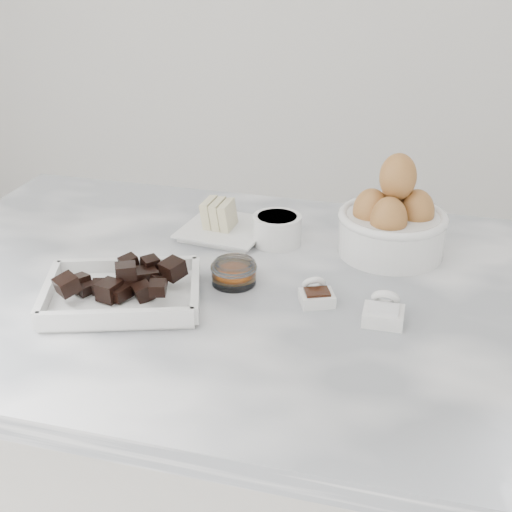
{
  "coord_description": "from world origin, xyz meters",
  "views": [
    {
      "loc": [
        0.3,
        -0.99,
        1.49
      ],
      "look_at": [
        0.02,
        0.03,
        0.98
      ],
      "focal_mm": 50.0,
      "sensor_mm": 36.0,
      "label": 1
    }
  ],
  "objects_px": {
    "chocolate_dish": "(122,288)",
    "butter_plate": "(225,223)",
    "salt_spoon": "(384,311)",
    "sugar_ramekin": "(277,228)",
    "egg_bowl": "(392,222)",
    "vanilla_spoon": "(316,294)",
    "zest_bowl": "(234,273)",
    "honey_bowl": "(234,269)"
  },
  "relations": [
    {
      "from": "sugar_ramekin",
      "to": "salt_spoon",
      "type": "xyz_separation_m",
      "value": [
        0.22,
        -0.22,
        -0.01
      ]
    },
    {
      "from": "egg_bowl",
      "to": "salt_spoon",
      "type": "bearing_deg",
      "value": -86.69
    },
    {
      "from": "chocolate_dish",
      "to": "sugar_ramekin",
      "type": "height_order",
      "value": "chocolate_dish"
    },
    {
      "from": "salt_spoon",
      "to": "sugar_ramekin",
      "type": "bearing_deg",
      "value": 134.32
    },
    {
      "from": "butter_plate",
      "to": "sugar_ramekin",
      "type": "height_order",
      "value": "butter_plate"
    },
    {
      "from": "egg_bowl",
      "to": "salt_spoon",
      "type": "relative_size",
      "value": 2.6
    },
    {
      "from": "butter_plate",
      "to": "vanilla_spoon",
      "type": "relative_size",
      "value": 2.26
    },
    {
      "from": "butter_plate",
      "to": "honey_bowl",
      "type": "relative_size",
      "value": 2.39
    },
    {
      "from": "sugar_ramekin",
      "to": "vanilla_spoon",
      "type": "bearing_deg",
      "value": -60.51
    },
    {
      "from": "egg_bowl",
      "to": "salt_spoon",
      "type": "xyz_separation_m",
      "value": [
        0.01,
        -0.24,
        -0.05
      ]
    },
    {
      "from": "sugar_ramekin",
      "to": "egg_bowl",
      "type": "relative_size",
      "value": 0.46
    },
    {
      "from": "butter_plate",
      "to": "salt_spoon",
      "type": "height_order",
      "value": "butter_plate"
    },
    {
      "from": "salt_spoon",
      "to": "honey_bowl",
      "type": "bearing_deg",
      "value": 164.52
    },
    {
      "from": "butter_plate",
      "to": "salt_spoon",
      "type": "xyz_separation_m",
      "value": [
        0.32,
        -0.24,
        -0.01
      ]
    },
    {
      "from": "honey_bowl",
      "to": "vanilla_spoon",
      "type": "distance_m",
      "value": 0.15
    },
    {
      "from": "vanilla_spoon",
      "to": "salt_spoon",
      "type": "xyz_separation_m",
      "value": [
        0.11,
        -0.03,
        0.0
      ]
    },
    {
      "from": "vanilla_spoon",
      "to": "honey_bowl",
      "type": "bearing_deg",
      "value": 163.83
    },
    {
      "from": "sugar_ramekin",
      "to": "honey_bowl",
      "type": "distance_m",
      "value": 0.16
    },
    {
      "from": "zest_bowl",
      "to": "salt_spoon",
      "type": "distance_m",
      "value": 0.26
    },
    {
      "from": "butter_plate",
      "to": "vanilla_spoon",
      "type": "height_order",
      "value": "butter_plate"
    },
    {
      "from": "chocolate_dish",
      "to": "egg_bowl",
      "type": "xyz_separation_m",
      "value": [
        0.39,
        0.29,
        0.04
      ]
    },
    {
      "from": "zest_bowl",
      "to": "egg_bowl",
      "type": "bearing_deg",
      "value": 37.89
    },
    {
      "from": "chocolate_dish",
      "to": "butter_plate",
      "type": "xyz_separation_m",
      "value": [
        0.07,
        0.29,
        -0.0
      ]
    },
    {
      "from": "chocolate_dish",
      "to": "butter_plate",
      "type": "distance_m",
      "value": 0.3
    },
    {
      "from": "butter_plate",
      "to": "honey_bowl",
      "type": "xyz_separation_m",
      "value": [
        0.07,
        -0.17,
        -0.0
      ]
    },
    {
      "from": "honey_bowl",
      "to": "zest_bowl",
      "type": "relative_size",
      "value": 0.93
    },
    {
      "from": "chocolate_dish",
      "to": "vanilla_spoon",
      "type": "distance_m",
      "value": 0.3
    },
    {
      "from": "chocolate_dish",
      "to": "egg_bowl",
      "type": "distance_m",
      "value": 0.48
    },
    {
      "from": "salt_spoon",
      "to": "chocolate_dish",
      "type": "bearing_deg",
      "value": -172.36
    },
    {
      "from": "egg_bowl",
      "to": "vanilla_spoon",
      "type": "distance_m",
      "value": 0.23
    },
    {
      "from": "butter_plate",
      "to": "sugar_ramekin",
      "type": "distance_m",
      "value": 0.11
    },
    {
      "from": "chocolate_dish",
      "to": "sugar_ramekin",
      "type": "relative_size",
      "value": 3.18
    },
    {
      "from": "chocolate_dish",
      "to": "salt_spoon",
      "type": "relative_size",
      "value": 3.84
    },
    {
      "from": "egg_bowl",
      "to": "vanilla_spoon",
      "type": "relative_size",
      "value": 2.55
    },
    {
      "from": "butter_plate",
      "to": "zest_bowl",
      "type": "relative_size",
      "value": 2.22
    },
    {
      "from": "butter_plate",
      "to": "zest_bowl",
      "type": "xyz_separation_m",
      "value": [
        0.07,
        -0.19,
        -0.0
      ]
    },
    {
      "from": "egg_bowl",
      "to": "sugar_ramekin",
      "type": "bearing_deg",
      "value": -176.53
    },
    {
      "from": "chocolate_dish",
      "to": "zest_bowl",
      "type": "relative_size",
      "value": 3.7
    },
    {
      "from": "chocolate_dish",
      "to": "salt_spoon",
      "type": "xyz_separation_m",
      "value": [
        0.4,
        0.05,
        -0.01
      ]
    },
    {
      "from": "chocolate_dish",
      "to": "zest_bowl",
      "type": "height_order",
      "value": "chocolate_dish"
    },
    {
      "from": "honey_bowl",
      "to": "zest_bowl",
      "type": "xyz_separation_m",
      "value": [
        0.0,
        -0.02,
        0.0
      ]
    },
    {
      "from": "egg_bowl",
      "to": "vanilla_spoon",
      "type": "height_order",
      "value": "egg_bowl"
    }
  ]
}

